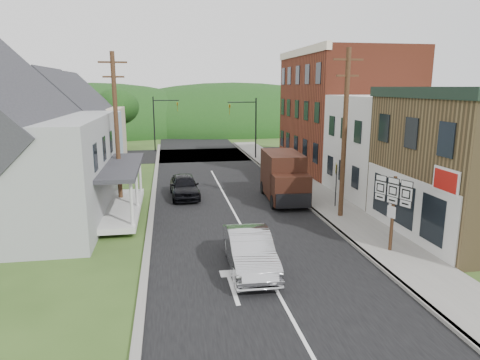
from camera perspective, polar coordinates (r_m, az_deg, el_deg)
name	(u,v)px	position (r m, az deg, el deg)	size (l,w,h in m)	color
ground	(253,247)	(19.42, 1.71, -8.95)	(120.00, 120.00, 0.00)	#2D4719
road	(224,194)	(28.84, -2.20, -1.82)	(9.00, 90.00, 0.02)	black
cross_road	(203,155)	(45.43, -5.01, 3.35)	(60.00, 9.00, 0.02)	black
sidewalk_right	(317,196)	(28.31, 10.28, -2.13)	(2.80, 55.00, 0.15)	slate
curb_right	(297,197)	(27.88, 7.66, -2.27)	(0.20, 55.00, 0.15)	slate
curb_left	(153,204)	(26.69, -11.59, -3.11)	(0.30, 55.00, 0.12)	slate
storefront_white	(402,147)	(29.55, 20.77, 4.15)	(8.00, 7.00, 6.50)	silver
storefront_red	(344,111)	(37.86, 13.70, 8.88)	(8.00, 12.00, 10.00)	maroon
house_gray	(3,142)	(25.34, -29.04, 4.41)	(10.20, 12.24, 8.35)	#989B9D
house_blue	(70,131)	(35.67, -21.71, 6.06)	(7.14, 8.16, 7.28)	#94A9CA
house_cream	(85,122)	(44.57, -20.01, 7.27)	(7.14, 8.16, 7.28)	#BCAC92
utility_pole_right	(345,133)	(23.27, 13.77, 6.08)	(1.60, 0.26, 9.00)	#472D19
utility_pole_left	(117,129)	(26.01, -16.13, 6.58)	(1.60, 0.26, 9.00)	#472D19
traffic_signal_right	(249,121)	(42.12, 1.19, 7.84)	(2.87, 0.20, 6.00)	black
traffic_signal_left	(160,117)	(48.35, -10.58, 8.21)	(2.87, 0.20, 6.00)	black
tree_left_d	(117,107)	(50.08, -16.06, 9.37)	(4.80, 4.80, 6.94)	#382616
forested_ridge	(189,129)	(73.17, -6.85, 6.71)	(90.00, 30.00, 16.00)	black
silver_sedan	(250,251)	(16.88, 1.30, -9.46)	(1.65, 4.73, 1.56)	#B3B3B8
dark_sedan	(184,186)	(27.93, -7.44, -0.82)	(1.76, 4.37, 1.49)	black
delivery_van	(284,177)	(26.89, 5.87, 0.39)	(2.50, 5.48, 3.00)	black
route_sign_cluster	(393,203)	(19.12, 19.70, -2.91)	(0.75, 1.75, 3.25)	#472D19
warning_sign	(336,178)	(25.53, 12.67, 0.24)	(0.32, 0.67, 2.64)	black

